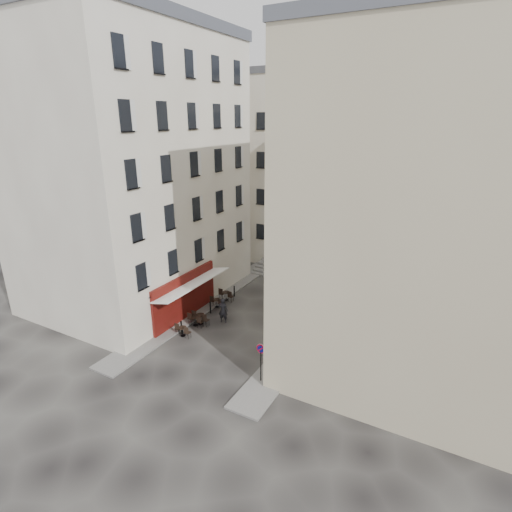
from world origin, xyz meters
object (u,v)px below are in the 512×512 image
Objects in this scene: bistro_table_a at (183,331)px; bistro_table_b at (196,320)px; pedestrian at (223,310)px; no_parking_sign at (261,356)px.

bistro_table_b reaches higher than bistro_table_a.
bistro_table_a is at bearing -85.29° from bistro_table_b.
bistro_table_b is at bearing 29.77° from pedestrian.
pedestrian is (1.46, 1.42, 0.50)m from bistro_table_b.
no_parking_sign is at bearing -15.15° from bistro_table_a.
pedestrian is at bearing 140.97° from no_parking_sign.
bistro_table_b is 0.67× the size of pedestrian.
no_parking_sign is 8.12m from bistro_table_b.
bistro_table_a is 3.34m from pedestrian.
no_parking_sign reaches higher than pedestrian.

